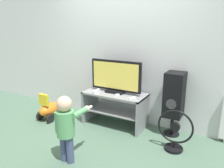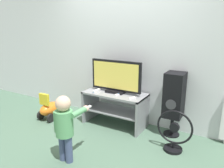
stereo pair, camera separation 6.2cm
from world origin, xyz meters
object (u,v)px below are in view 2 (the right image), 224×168
Objects in this scene: speaker_tower at (174,96)px; floor_fan at (174,133)px; television at (116,77)px; game_console at (96,91)px; child at (65,123)px; ride_on_toy at (50,109)px; remote_secondary at (118,94)px; remote_primary at (132,98)px.

floor_fan is (0.14, -0.44, -0.38)m from speaker_tower.
television is 0.99m from speaker_tower.
game_console is 0.22× the size of child.
game_console is 0.99m from ride_on_toy.
floor_fan is at bearing -71.80° from speaker_tower.
child reaches higher than remote_secondary.
ride_on_toy is (-2.27, -0.07, -0.07)m from floor_fan.
speaker_tower is at bearing 6.00° from television.
ride_on_toy is (-1.54, -0.25, -0.40)m from remote_primary.
speaker_tower reaches higher than ride_on_toy.
game_console is 1.15m from child.
remote_secondary is at bearing 84.01° from child.
floor_fan is 2.27m from ride_on_toy.
child is (-0.12, -1.15, -0.07)m from remote_secondary.
speaker_tower is 1.70× the size of floor_fan.
remote_secondary is (0.11, -0.10, -0.26)m from television.
speaker_tower reaches higher than remote_primary.
ride_on_toy is at bearing -170.71° from remote_primary.
remote_primary is at bearing -11.66° from remote_secondary.
game_console reaches higher than floor_fan.
speaker_tower reaches higher than game_console.
floor_fan is at bearing 39.32° from child.
television reaches higher than game_console.
child is at bearing -109.68° from remote_primary.
floor_fan is (0.73, -0.18, -0.33)m from remote_primary.
television is 1.04× the size of child.
game_console is 1.46× the size of remote_primary.
floor_fan is at bearing -7.85° from game_console.
remote_primary is 0.13× the size of speaker_tower.
television reaches higher than ride_on_toy.
remote_primary is 0.64m from speaker_tower.
television reaches higher than remote_secondary.
remote_secondary is at bearing -166.46° from speaker_tower.
speaker_tower is at bearing 108.20° from floor_fan.
speaker_tower reaches higher than child.
remote_secondary is at bearing 13.63° from ride_on_toy.
remote_secondary is 0.22× the size of floor_fan.
remote_primary is 0.28m from remote_secondary.
remote_secondary is at bearing 168.34° from remote_primary.
remote_secondary reaches higher than ride_on_toy.
game_console is 0.41m from remote_secondary.
game_console is 0.38× the size of ride_on_toy.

